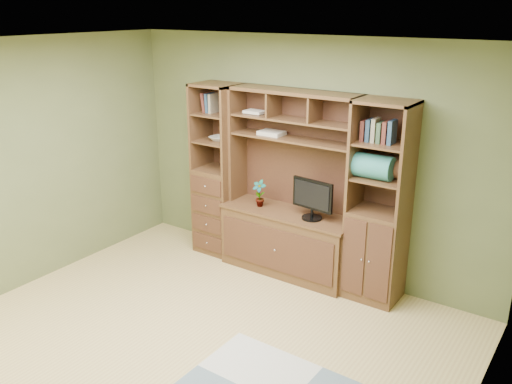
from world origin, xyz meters
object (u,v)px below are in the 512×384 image
Objects in this scene: center_hutch at (288,186)px; left_tower at (218,170)px; right_tower at (379,204)px; monitor at (313,192)px.

center_hutch is 1.00m from left_tower.
right_tower is (2.02, 0.00, 0.00)m from left_tower.
left_tower is 3.43× the size of monitor.
center_hutch and right_tower have the same top height.
monitor is at bearing -173.90° from right_tower.
right_tower is at bearing 0.00° from left_tower.
right_tower is 3.43× the size of monitor.
left_tower is 1.33m from monitor.
center_hutch is 1.03m from right_tower.
monitor is at bearing -3.24° from left_tower.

